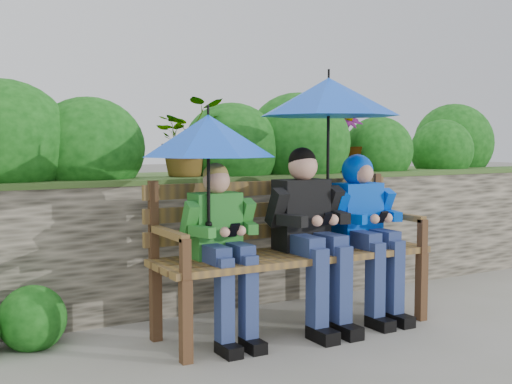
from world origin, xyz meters
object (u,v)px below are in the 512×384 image
boy_middle (310,227)px  umbrella_right (329,97)px  boy_left (222,240)px  umbrella_left (208,136)px  park_bench (289,243)px  boy_right (366,219)px

boy_middle → umbrella_right: umbrella_right is taller
boy_left → umbrella_left: bearing=-174.0°
umbrella_left → umbrella_right: size_ratio=0.84×
boy_left → boy_middle: (0.67, -0.01, 0.04)m
park_bench → boy_right: 0.63m
umbrella_right → umbrella_left: bearing=-175.7°
park_bench → boy_right: (0.61, -0.09, 0.14)m
park_bench → boy_left: size_ratio=1.71×
boy_right → umbrella_right: bearing=169.8°
park_bench → boy_middle: (0.11, -0.10, 0.12)m
park_bench → boy_middle: 0.19m
umbrella_right → boy_left: bearing=-175.9°
boy_left → boy_right: 1.18m
park_bench → boy_middle: size_ratio=1.58×
park_bench → umbrella_left: (-0.67, -0.10, 0.74)m
boy_right → umbrella_right: size_ratio=1.17×
umbrella_left → umbrella_right: bearing=4.3°
umbrella_left → boy_middle: bearing=0.0°
boy_middle → park_bench: bearing=135.7°
boy_left → park_bench: bearing=9.5°
umbrella_right → boy_middle: bearing=-159.9°
park_bench → umbrella_right: 1.07m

